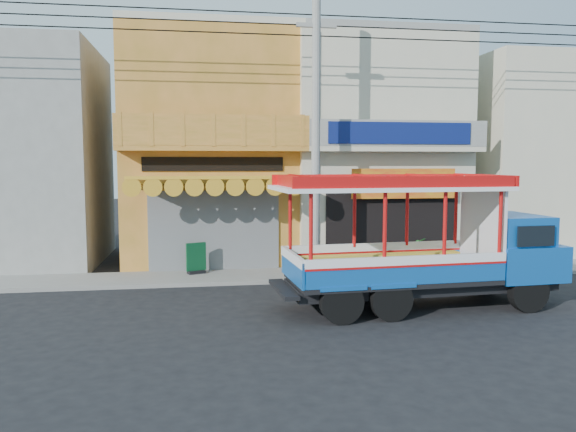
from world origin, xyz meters
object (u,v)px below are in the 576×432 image
at_px(songthaew_truck, 440,244).
at_px(potted_plant_c, 419,253).
at_px(green_sign, 196,261).
at_px(potted_plant_b, 425,257).
at_px(utility_pole, 321,114).

xyz_separation_m(songthaew_truck, potted_plant_c, (1.26, 4.39, -0.96)).
bearing_deg(songthaew_truck, green_sign, 142.55).
bearing_deg(potted_plant_b, potted_plant_c, -67.37).
xyz_separation_m(green_sign, potted_plant_c, (7.27, -0.21, 0.10)).
bearing_deg(green_sign, utility_pole, -16.29).
relative_size(green_sign, potted_plant_b, 1.04).
relative_size(songthaew_truck, potted_plant_b, 7.66).
relative_size(songthaew_truck, green_sign, 7.37).
bearing_deg(utility_pole, potted_plant_c, 14.00).
xyz_separation_m(utility_pole, songthaew_truck, (2.27, -3.51, -3.44)).
distance_m(utility_pole, songthaew_truck, 5.42).
distance_m(green_sign, potted_plant_b, 7.25).
xyz_separation_m(utility_pole, potted_plant_c, (3.53, 0.88, -4.41)).
relative_size(green_sign, potted_plant_c, 0.97).
bearing_deg(songthaew_truck, potted_plant_b, 72.32).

